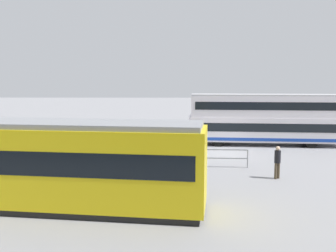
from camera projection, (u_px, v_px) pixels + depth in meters
name	position (u px, v px, depth m)	size (l,w,h in m)	color
ground_plane	(225.00, 153.00, 26.53)	(160.00, 160.00, 0.00)	gray
double_decker_bus	(265.00, 119.00, 29.49)	(11.97, 3.35, 3.96)	silver
tram_yellow	(18.00, 162.00, 15.26)	(15.26, 4.47, 3.48)	yellow
pedestrian_near_railing	(156.00, 158.00, 20.00)	(0.44, 0.44, 1.73)	#4C3F2D
pedestrian_crossing	(277.00, 160.00, 19.52)	(0.45, 0.45, 1.71)	#4C3F2D
pedestrian_railing	(174.00, 154.00, 22.20)	(8.61, 0.40, 1.08)	gray
info_sign	(107.00, 140.00, 22.57)	(0.96, 0.24, 2.20)	slate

